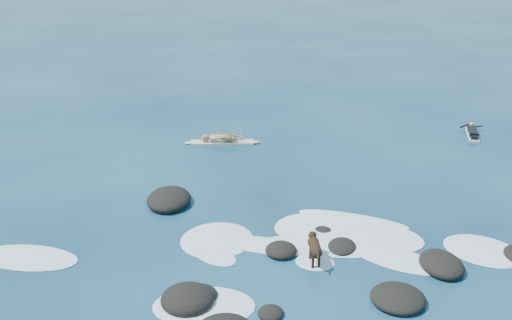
% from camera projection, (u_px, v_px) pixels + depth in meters
% --- Properties ---
extents(ground, '(160.00, 160.00, 0.00)m').
position_uv_depth(ground, '(274.00, 242.00, 16.89)').
color(ground, '#0A2642').
rests_on(ground, ground).
extents(reef_rocks, '(12.54, 8.08, 0.61)m').
position_uv_depth(reef_rocks, '(296.00, 273.00, 15.10)').
color(reef_rocks, black).
rests_on(reef_rocks, ground).
extents(breaking_foam, '(16.02, 7.70, 0.12)m').
position_uv_depth(breaking_foam, '(315.00, 260.00, 15.95)').
color(breaking_foam, white).
rests_on(breaking_foam, ground).
extents(standing_surfer_rig, '(3.23, 1.41, 1.88)m').
position_uv_depth(standing_surfer_rig, '(222.00, 127.00, 24.63)').
color(standing_surfer_rig, beige).
rests_on(standing_surfer_rig, ground).
extents(paddling_surfer_rig, '(0.98, 2.20, 0.38)m').
position_uv_depth(paddling_surfer_rig, '(472.00, 132.00, 25.93)').
color(paddling_surfer_rig, white).
rests_on(paddling_surfer_rig, ground).
extents(dog, '(0.61, 1.21, 0.80)m').
position_uv_depth(dog, '(315.00, 246.00, 15.60)').
color(dog, black).
rests_on(dog, ground).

